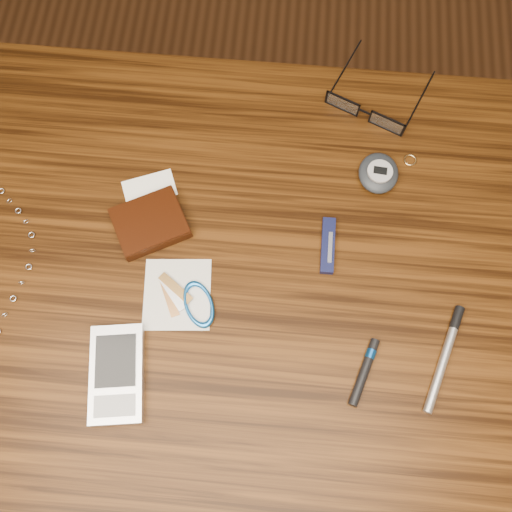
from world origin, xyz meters
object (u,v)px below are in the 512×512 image
object	(u,v)px
pda_phone	(117,374)
pedometer	(379,173)
pocket_knife	(328,246)
desk	(227,288)
wallet_and_card	(150,222)
silver_pen	(447,350)
notepad_keys	(188,299)
eyeglasses	(366,110)

from	to	relation	value
pda_phone	pedometer	distance (m)	0.46
pedometer	pocket_knife	bearing A→B (deg)	-120.08
pda_phone	pocket_knife	world-z (taller)	pda_phone
desk	wallet_and_card	distance (m)	0.17
wallet_and_card	silver_pen	xyz separation A→B (m)	(0.42, -0.14, -0.00)
notepad_keys	pocket_knife	distance (m)	0.21
desk	pocket_knife	xyz separation A→B (m)	(0.14, 0.04, 0.11)
desk	pedometer	world-z (taller)	pedometer
pedometer	notepad_keys	world-z (taller)	pedometer
wallet_and_card	notepad_keys	size ratio (longest dim) A/B	1.28
eyeglasses	silver_pen	xyz separation A→B (m)	(0.11, -0.36, -0.01)
pedometer	notepad_keys	bearing A→B (deg)	-140.16
pedometer	silver_pen	distance (m)	0.27
pedometer	wallet_and_card	bearing A→B (deg)	-161.75
eyeglasses	pda_phone	xyz separation A→B (m)	(-0.31, -0.42, -0.00)
eyeglasses	notepad_keys	distance (m)	0.39
pda_phone	pocket_knife	distance (m)	0.33
desk	pedometer	size ratio (longest dim) A/B	14.08
desk	pocket_knife	size ratio (longest dim) A/B	12.24
desk	notepad_keys	distance (m)	0.13
desk	notepad_keys	xyz separation A→B (m)	(-0.04, -0.05, 0.11)
eyeglasses	pedometer	size ratio (longest dim) A/B	2.45
wallet_and_card	eyeglasses	distance (m)	0.37
pedometer	pocket_knife	world-z (taller)	pedometer
wallet_and_card	notepad_keys	bearing A→B (deg)	-57.42
pocket_knife	silver_pen	size ratio (longest dim) A/B	0.56
wallet_and_card	pedometer	bearing A→B (deg)	18.25
pda_phone	notepad_keys	size ratio (longest dim) A/B	1.14
pocket_knife	desk	bearing A→B (deg)	-163.24
desk	pedometer	xyz separation A→B (m)	(0.21, 0.16, 0.11)
eyeglasses	pocket_knife	size ratio (longest dim) A/B	2.13
desk	wallet_and_card	bearing A→B (deg)	153.80
pedometer	pda_phone	bearing A→B (deg)	-136.07
wallet_and_card	notepad_keys	distance (m)	0.13
wallet_and_card	silver_pen	distance (m)	0.44
eyeglasses	pocket_knife	bearing A→B (deg)	-102.07
pedometer	eyeglasses	bearing A→B (deg)	100.84
pda_phone	silver_pen	size ratio (longest dim) A/B	0.93
eyeglasses	pocket_knife	world-z (taller)	eyeglasses
pedometer	notepad_keys	size ratio (longest dim) A/B	0.60
pda_phone	pedometer	world-z (taller)	pedometer
eyeglasses	pda_phone	size ratio (longest dim) A/B	1.29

